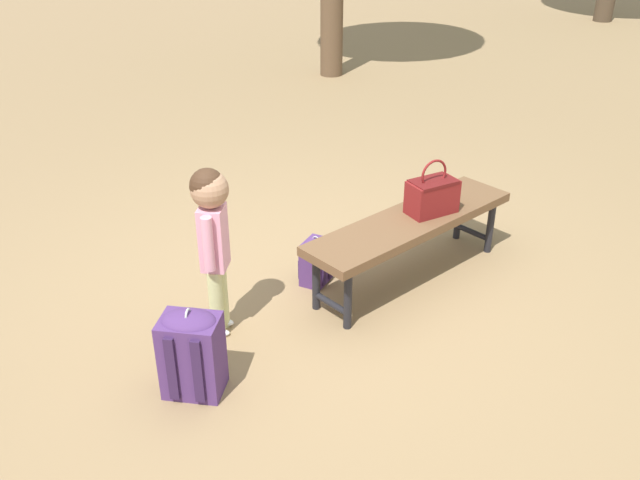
% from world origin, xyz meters
% --- Properties ---
extents(ground_plane, '(40.00, 40.00, 0.00)m').
position_xyz_m(ground_plane, '(0.00, 0.00, 0.00)').
color(ground_plane, '#8C704C').
rests_on(ground_plane, ground).
extents(park_bench, '(1.65, 0.69, 0.45)m').
position_xyz_m(park_bench, '(-0.62, 0.16, 0.39)').
color(park_bench, brown).
rests_on(park_bench, ground).
extents(handbag, '(0.33, 0.19, 0.37)m').
position_xyz_m(handbag, '(-0.78, 0.16, 0.58)').
color(handbag, maroon).
rests_on(handbag, park_bench).
extents(child_standing, '(0.21, 0.23, 1.04)m').
position_xyz_m(child_standing, '(0.70, 0.05, 0.69)').
color(child_standing, '#CCCC8C').
rests_on(child_standing, ground).
extents(backpack_large, '(0.37, 0.36, 0.51)m').
position_xyz_m(backpack_large, '(1.03, 0.47, 0.25)').
color(backpack_large, '#4C2D66').
rests_on(backpack_large, ground).
extents(backpack_small, '(0.25, 0.24, 0.34)m').
position_xyz_m(backpack_small, '(-0.07, -0.12, 0.17)').
color(backpack_small, '#4C2D66').
rests_on(backpack_small, ground).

